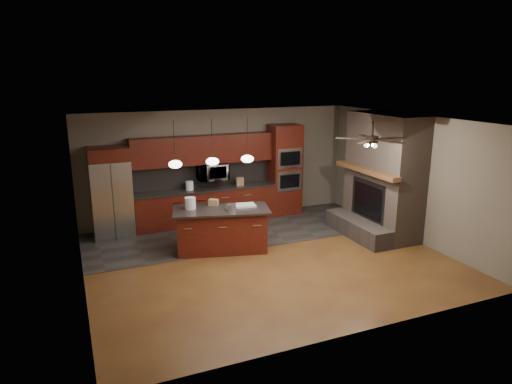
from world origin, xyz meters
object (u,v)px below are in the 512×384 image
paint_tray (245,205)px  counter_box (240,182)px  counter_bucket (189,186)px  oven_tower (285,170)px  refrigerator (111,193)px  microwave (212,172)px  paint_can (231,208)px  kitchen_island (222,229)px  cardboard_box (214,202)px  white_bucket (190,203)px

paint_tray → counter_box: (0.59, 1.85, 0.06)m
paint_tray → counter_bucket: bearing=117.8°
oven_tower → refrigerator: oven_tower is taller
oven_tower → microwave: 1.98m
paint_can → counter_bucket: counter_bucket is taller
refrigerator → kitchen_island: (2.02, -1.81, -0.57)m
kitchen_island → counter_bucket: 1.98m
refrigerator → paint_tray: (2.55, -1.82, -0.10)m
oven_tower → counter_box: size_ratio=11.55×
paint_can → cardboard_box: paint_can is taller
kitchen_island → refrigerator: bearing=152.6°
kitchen_island → counter_box: counter_box is taller
microwave → paint_can: microwave is taller
oven_tower → white_bucket: size_ratio=9.71×
paint_can → kitchen_island: bearing=127.1°
kitchen_island → cardboard_box: bearing=114.7°
oven_tower → paint_can: size_ratio=11.68×
paint_can → cardboard_box: bearing=111.8°
cardboard_box → counter_bucket: counter_bucket is taller
oven_tower → paint_tray: oven_tower is taller
counter_box → cardboard_box: bearing=-116.4°
refrigerator → counter_bucket: size_ratio=9.65×
white_bucket → counter_box: (1.71, 1.59, -0.04)m
refrigerator → counter_bucket: (1.84, 0.08, -0.03)m
white_bucket → counter_bucket: white_bucket is taller
microwave → refrigerator: bearing=-176.9°
microwave → white_bucket: size_ratio=2.99×
kitchen_island → white_bucket: bearing=171.3°
cardboard_box → paint_tray: bearing=4.1°
counter_bucket → refrigerator: bearing=-177.5°
white_bucket → counter_box: white_bucket is taller
refrigerator → cardboard_box: 2.46m
counter_box → refrigerator: bearing=-167.9°
paint_can → microwave: bearing=82.8°
counter_box → oven_tower: bearing=13.4°
paint_tray → microwave: bearing=100.3°
refrigerator → paint_can: bearing=-42.8°
oven_tower → paint_can: oven_tower is taller
microwave → cardboard_box: 1.72m
paint_can → counter_bucket: bearing=99.0°
oven_tower → counter_box: bearing=-178.1°
counter_bucket → counter_box: size_ratio=1.04×
microwave → counter_box: bearing=-8.2°
paint_can → paint_tray: paint_can is taller
kitchen_island → microwave: bearing=92.1°
counter_box → white_bucket: bearing=-125.5°
oven_tower → refrigerator: size_ratio=1.15×
oven_tower → white_bucket: bearing=-151.4°
microwave → refrigerator: refrigerator is taller
paint_tray → counter_box: 1.94m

